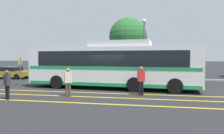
{
  "coord_description": "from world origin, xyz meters",
  "views": [
    {
      "loc": [
        3.29,
        -15.46,
        2.36
      ],
      "look_at": [
        0.14,
        0.5,
        1.61
      ],
      "focal_mm": 35.0,
      "sensor_mm": 36.0,
      "label": 1
    }
  ],
  "objects_px": {
    "pedestrian_1": "(7,83)",
    "street_lamp": "(144,37)",
    "bus_stop_sign": "(20,68)",
    "parked_car_1": "(59,73)",
    "pedestrian_2": "(141,79)",
    "pedestrian_0": "(68,80)",
    "transit_bus": "(112,65)",
    "tree_0": "(128,37)",
    "parked_car_2": "(116,74)",
    "parked_car_3": "(174,74)",
    "parked_car_0": "(11,72)"
  },
  "relations": [
    {
      "from": "pedestrian_1",
      "to": "street_lamp",
      "type": "height_order",
      "value": "street_lamp"
    },
    {
      "from": "bus_stop_sign",
      "to": "parked_car_1",
      "type": "bearing_deg",
      "value": -9.01
    },
    {
      "from": "pedestrian_2",
      "to": "street_lamp",
      "type": "bearing_deg",
      "value": 68.29
    },
    {
      "from": "pedestrian_0",
      "to": "bus_stop_sign",
      "type": "relative_size",
      "value": 0.72
    },
    {
      "from": "parked_car_1",
      "to": "street_lamp",
      "type": "bearing_deg",
      "value": -66.7
    },
    {
      "from": "parked_car_1",
      "to": "bus_stop_sign",
      "type": "height_order",
      "value": "bus_stop_sign"
    },
    {
      "from": "pedestrian_0",
      "to": "street_lamp",
      "type": "distance_m",
      "value": 12.68
    },
    {
      "from": "parked_car_1",
      "to": "street_lamp",
      "type": "relative_size",
      "value": 0.63
    },
    {
      "from": "bus_stop_sign",
      "to": "street_lamp",
      "type": "relative_size",
      "value": 0.37
    },
    {
      "from": "pedestrian_0",
      "to": "bus_stop_sign",
      "type": "height_order",
      "value": "bus_stop_sign"
    },
    {
      "from": "transit_bus",
      "to": "tree_0",
      "type": "distance_m",
      "value": 11.45
    },
    {
      "from": "pedestrian_0",
      "to": "pedestrian_1",
      "type": "height_order",
      "value": "pedestrian_0"
    },
    {
      "from": "parked_car_2",
      "to": "street_lamp",
      "type": "height_order",
      "value": "street_lamp"
    },
    {
      "from": "transit_bus",
      "to": "parked_car_3",
      "type": "height_order",
      "value": "transit_bus"
    },
    {
      "from": "parked_car_2",
      "to": "bus_stop_sign",
      "type": "height_order",
      "value": "bus_stop_sign"
    },
    {
      "from": "parked_car_3",
      "to": "pedestrian_0",
      "type": "height_order",
      "value": "pedestrian_0"
    },
    {
      "from": "street_lamp",
      "to": "tree_0",
      "type": "distance_m",
      "value": 3.97
    },
    {
      "from": "parked_car_2",
      "to": "pedestrian_2",
      "type": "distance_m",
      "value": 8.23
    },
    {
      "from": "pedestrian_0",
      "to": "tree_0",
      "type": "distance_m",
      "value": 15.48
    },
    {
      "from": "parked_car_0",
      "to": "pedestrian_0",
      "type": "xyz_separation_m",
      "value": [
        10.46,
        -9.14,
        0.31
      ]
    },
    {
      "from": "parked_car_1",
      "to": "pedestrian_0",
      "type": "relative_size",
      "value": 2.39
    },
    {
      "from": "parked_car_3",
      "to": "pedestrian_1",
      "type": "xyz_separation_m",
      "value": [
        -9.74,
        -10.39,
        0.13
      ]
    },
    {
      "from": "parked_car_2",
      "to": "pedestrian_2",
      "type": "relative_size",
      "value": 2.41
    },
    {
      "from": "pedestrian_1",
      "to": "pedestrian_2",
      "type": "relative_size",
      "value": 0.92
    },
    {
      "from": "parked_car_1",
      "to": "pedestrian_1",
      "type": "xyz_separation_m",
      "value": [
        1.68,
        -10.14,
        0.22
      ]
    },
    {
      "from": "bus_stop_sign",
      "to": "pedestrian_1",
      "type": "bearing_deg",
      "value": -147.98
    },
    {
      "from": "parked_car_0",
      "to": "tree_0",
      "type": "xyz_separation_m",
      "value": [
        12.19,
        5.74,
        4.21
      ]
    },
    {
      "from": "parked_car_1",
      "to": "parked_car_3",
      "type": "relative_size",
      "value": 0.95
    },
    {
      "from": "parked_car_0",
      "to": "tree_0",
      "type": "distance_m",
      "value": 14.12
    },
    {
      "from": "parked_car_2",
      "to": "pedestrian_2",
      "type": "bearing_deg",
      "value": 21.46
    },
    {
      "from": "parked_car_1",
      "to": "parked_car_3",
      "type": "xyz_separation_m",
      "value": [
        11.41,
        0.26,
        0.09
      ]
    },
    {
      "from": "parked_car_2",
      "to": "parked_car_3",
      "type": "xyz_separation_m",
      "value": [
        5.5,
        -0.11,
        0.13
      ]
    },
    {
      "from": "pedestrian_2",
      "to": "bus_stop_sign",
      "type": "distance_m",
      "value": 10.3
    },
    {
      "from": "pedestrian_1",
      "to": "street_lamp",
      "type": "distance_m",
      "value": 15.14
    },
    {
      "from": "transit_bus",
      "to": "tree_0",
      "type": "height_order",
      "value": "tree_0"
    },
    {
      "from": "parked_car_2",
      "to": "parked_car_0",
      "type": "bearing_deg",
      "value": -89.95
    },
    {
      "from": "transit_bus",
      "to": "street_lamp",
      "type": "height_order",
      "value": "street_lamp"
    },
    {
      "from": "pedestrian_2",
      "to": "parked_car_0",
      "type": "bearing_deg",
      "value": 128.36
    },
    {
      "from": "pedestrian_2",
      "to": "tree_0",
      "type": "xyz_separation_m",
      "value": [
        -2.48,
        13.55,
        3.85
      ]
    },
    {
      "from": "parked_car_1",
      "to": "parked_car_0",
      "type": "bearing_deg",
      "value": 89.55
    },
    {
      "from": "parked_car_1",
      "to": "tree_0",
      "type": "xyz_separation_m",
      "value": [
        6.35,
        6.23,
        4.17
      ]
    },
    {
      "from": "parked_car_2",
      "to": "pedestrian_1",
      "type": "xyz_separation_m",
      "value": [
        -4.23,
        -10.5,
        0.26
      ]
    },
    {
      "from": "street_lamp",
      "to": "pedestrian_0",
      "type": "bearing_deg",
      "value": -108.54
    },
    {
      "from": "tree_0",
      "to": "transit_bus",
      "type": "bearing_deg",
      "value": -89.1
    },
    {
      "from": "pedestrian_1",
      "to": "transit_bus",
      "type": "bearing_deg",
      "value": 75.23
    },
    {
      "from": "pedestrian_0",
      "to": "tree_0",
      "type": "bearing_deg",
      "value": -131.6
    },
    {
      "from": "transit_bus",
      "to": "tree_0",
      "type": "xyz_separation_m",
      "value": [
        -0.17,
        11.03,
        3.08
      ]
    },
    {
      "from": "pedestrian_1",
      "to": "parked_car_3",
      "type": "bearing_deg",
      "value": 74.31
    },
    {
      "from": "pedestrian_2",
      "to": "bus_stop_sign",
      "type": "height_order",
      "value": "bus_stop_sign"
    },
    {
      "from": "pedestrian_0",
      "to": "pedestrian_2",
      "type": "xyz_separation_m",
      "value": [
        4.21,
        1.33,
        0.05
      ]
    }
  ]
}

